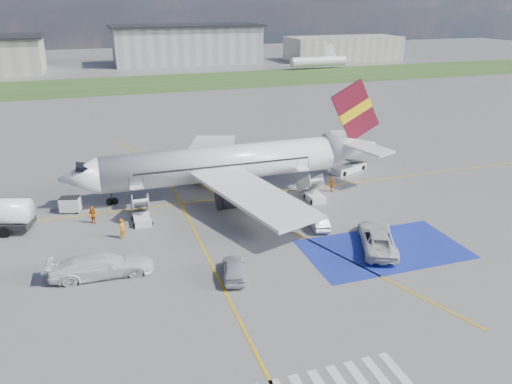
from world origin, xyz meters
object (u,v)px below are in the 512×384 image
car_silver_a (234,269)px  van_white_b (101,262)px  airliner (234,162)px  van_white_a (378,235)px  car_silver_b (318,221)px  belt_loader (349,168)px  gpu_cart (70,205)px

car_silver_a → van_white_b: 10.50m
airliner → van_white_b: 21.29m
van_white_a → car_silver_b: bearing=-35.2°
airliner → belt_loader: 16.19m
belt_loader → van_white_b: bearing=-174.5°
van_white_a → van_white_b: van_white_b is taller
belt_loader → car_silver_a: size_ratio=1.25×
car_silver_b → van_white_a: bearing=132.1°
car_silver_a → car_silver_b: (10.22, 6.29, -0.09)m
gpu_cart → van_white_b: bearing=-65.6°
gpu_cart → car_silver_a: gpu_cart is taller
car_silver_b → van_white_a: van_white_a is taller
airliner → van_white_b: size_ratio=6.10×
belt_loader → van_white_a: size_ratio=0.93×
airliner → van_white_b: (-15.17, -14.78, -2.21)m
car_silver_b → van_white_a: size_ratio=0.67×
gpu_cart → belt_loader: bearing=18.7°
gpu_cart → van_white_a: (25.82, -16.71, 0.38)m
gpu_cart → belt_loader: gpu_cart is taller
gpu_cart → van_white_b: 14.37m
airliner → van_white_a: (8.15, -17.35, -2.27)m
van_white_a → gpu_cart: bearing=-9.2°
belt_loader → car_silver_b: bearing=-150.8°
airliner → van_white_a: size_ratio=6.15×
van_white_a → van_white_b: size_ratio=0.99×
car_silver_b → van_white_b: (-20.10, -2.75, 0.52)m
car_silver_b → van_white_b: van_white_b is taller
van_white_a → car_silver_a: bearing=27.8°
van_white_b → airliner: bearing=-42.9°
car_silver_a → van_white_b: (-9.88, 3.54, 0.43)m
car_silver_b → van_white_a: (3.22, -5.32, 0.46)m
gpu_cart → car_silver_b: bearing=-12.4°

